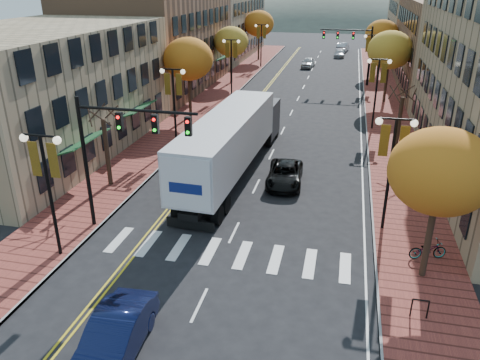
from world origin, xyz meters
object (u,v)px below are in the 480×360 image
Objects in this scene: navy_sedan at (114,337)px; bicycle at (428,250)px; semi_truck at (234,137)px; black_suv at (285,174)px.

bicycle is at bearing 34.07° from navy_sedan.
bicycle is (11.38, 8.67, -0.17)m from navy_sedan.
black_suv is (3.57, -0.99, -1.90)m from semi_truck.
semi_truck is 17.13m from navy_sedan.
black_suv reaches higher than bicycle.
navy_sedan is at bearing -106.34° from black_suv.
semi_truck is 14.14m from bicycle.
navy_sedan is (-0.14, -17.03, -1.77)m from semi_truck.
semi_truck is 4.16m from black_suv.
semi_truck reaches higher than bicycle.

